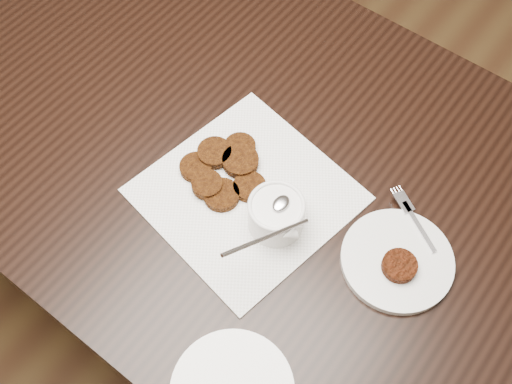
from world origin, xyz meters
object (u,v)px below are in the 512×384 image
at_px(table, 226,223).
at_px(plate_with_patty, 398,259).
at_px(napkin, 246,194).
at_px(sauce_ramekin, 277,205).

relative_size(table, plate_with_patty, 7.34).
distance_m(napkin, plate_with_patty, 0.28).
bearing_deg(sauce_ramekin, plate_with_patty, 18.10).
distance_m(napkin, sauce_ramekin, 0.10).
bearing_deg(napkin, plate_with_patty, 10.24).
bearing_deg(plate_with_patty, sauce_ramekin, -161.90).
height_order(table, sauce_ramekin, sauce_ramekin).
height_order(table, plate_with_patty, plate_with_patty).
bearing_deg(table, sauce_ramekin, -24.55).
distance_m(table, sauce_ramekin, 0.50).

